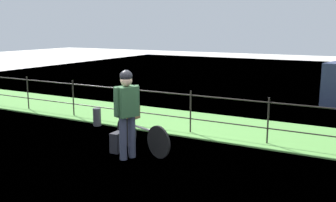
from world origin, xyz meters
TOP-DOWN VIEW (x-y plane):
  - ground_plane at (0.00, 0.00)m, footprint 60.00×60.00m
  - grass_strip at (0.00, 2.97)m, footprint 27.00×2.40m
  - harbor_water at (0.00, 9.30)m, footprint 30.00×30.00m
  - iron_fence at (0.00, 2.15)m, footprint 18.04×0.04m
  - bicycle_main at (-0.29, 0.48)m, footprint 1.59×0.60m
  - wooden_crate at (-0.65, 0.61)m, footprint 0.46×0.37m
  - terrier_dog at (-0.62, 0.60)m, footprint 0.32×0.23m
  - cyclist_person at (-0.28, 0.00)m, footprint 0.38×0.51m
  - backpack_on_paving at (-0.68, 0.21)m, footprint 0.19×0.29m
  - mooring_bollard at (-2.36, 1.65)m, footprint 0.20×0.20m

SIDE VIEW (x-z plane):
  - ground_plane at x=0.00m, z-range 0.00..0.00m
  - harbor_water at x=0.00m, z-range 0.00..0.00m
  - grass_strip at x=0.00m, z-range 0.00..0.03m
  - backpack_on_paving at x=-0.68m, z-range 0.00..0.40m
  - mooring_bollard at x=-2.36m, z-range 0.00..0.45m
  - bicycle_main at x=-0.29m, z-range 0.02..0.65m
  - iron_fence at x=0.00m, z-range 0.08..1.09m
  - wooden_crate at x=-0.65m, z-range 0.63..0.89m
  - terrier_dog at x=-0.62m, z-range 0.88..1.06m
  - cyclist_person at x=-0.28m, z-range 0.16..1.84m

